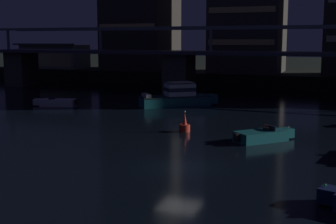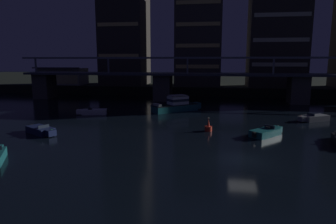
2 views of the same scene
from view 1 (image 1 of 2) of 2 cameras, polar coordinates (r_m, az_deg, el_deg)
ground_plane at (r=28.36m, az=1.41°, el=-6.72°), size 400.00×400.00×0.00m
far_riverbank at (r=111.96m, az=16.83°, el=5.14°), size 240.00×80.00×2.20m
river_bridge at (r=64.15m, az=13.21°, el=5.61°), size 89.90×6.40×9.38m
waterfront_pavilion at (r=92.19m, az=-13.67°, el=6.63°), size 12.40×7.40×4.70m
cabin_cruiser_near_left at (r=53.81m, az=1.17°, el=1.84°), size 8.36×7.40×2.79m
speedboat_mid_right at (r=36.05m, az=11.54°, el=-2.85°), size 4.27×4.49×1.16m
speedboat_far_left at (r=55.38m, az=-13.48°, el=1.13°), size 5.19×2.73×1.16m
channel_buoy at (r=38.93m, az=2.05°, el=-1.72°), size 0.90×0.90×1.76m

